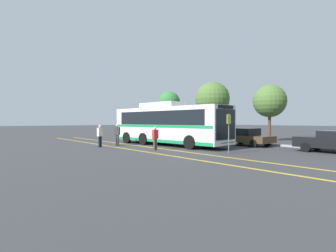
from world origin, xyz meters
name	(u,v)px	position (x,y,z in m)	size (l,w,h in m)	color
ground_plane	(174,145)	(0.00, 0.00, 0.00)	(220.00, 220.00, 0.00)	#38383A
lane_strip_0	(146,147)	(-0.46, -2.49, 0.00)	(0.20, 31.04, 0.01)	gold
lane_strip_1	(124,148)	(-0.46, -4.45, 0.00)	(0.20, 31.04, 0.01)	gold
curb_strip	(216,141)	(-0.46, 5.86, 0.07)	(39.04, 0.36, 0.15)	#99999E
transit_bus	(168,124)	(-0.47, -0.29, 1.78)	(11.52, 3.59, 3.52)	white
parked_car_0	(138,131)	(-12.02, 4.31, 0.78)	(3.98, 2.02, 1.56)	maroon
parked_car_1	(161,132)	(-7.28, 4.34, 0.72)	(4.21, 1.90, 1.38)	#9E9EA3
parked_car_2	(191,133)	(-2.10, 3.93, 0.79)	(4.74, 2.23, 1.59)	#335B33
parked_car_3	(247,137)	(3.94, 4.33, 0.70)	(4.19, 2.13, 1.41)	#4C3823
parked_car_4	(336,141)	(10.32, 4.32, 0.72)	(4.51, 2.07, 1.38)	black
pedestrian_0	(100,134)	(-2.48, -5.35, 0.97)	(0.34, 0.47, 1.70)	#191E38
pedestrian_1	(155,137)	(1.85, -3.34, 0.91)	(0.28, 0.45, 1.60)	brown
pedestrian_2	(117,133)	(-2.95, -3.61, 0.99)	(0.47, 0.40, 1.74)	#2D2D33
bus_stop_sign	(229,128)	(6.31, -1.13, 1.53)	(0.07, 0.40, 2.43)	#59595E
tree_0	(212,99)	(-3.69, 9.01, 4.52)	(3.91, 3.91, 6.48)	#513823
tree_1	(270,101)	(2.76, 9.99, 3.95)	(3.19, 3.19, 5.56)	#513823
tree_2	(169,102)	(-12.49, 9.97, 4.66)	(3.06, 3.06, 6.21)	#513823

